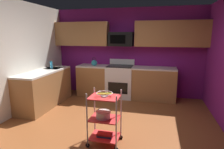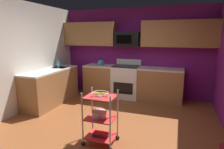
# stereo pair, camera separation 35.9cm
# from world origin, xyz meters

# --- Properties ---
(floor) EXTENTS (4.40, 4.80, 0.04)m
(floor) POSITION_xyz_m (0.00, 0.00, -0.02)
(floor) COLOR brown
(floor) RESTS_ON ground
(wall_back) EXTENTS (4.52, 0.06, 2.60)m
(wall_back) POSITION_xyz_m (0.00, 2.43, 1.30)
(wall_back) COLOR #751970
(wall_back) RESTS_ON ground
(wall_left) EXTENTS (0.06, 4.80, 2.60)m
(wall_left) POSITION_xyz_m (-2.23, 0.00, 1.30)
(wall_left) COLOR silver
(wall_left) RESTS_ON ground
(counter_run) EXTENTS (3.63, 2.38, 0.92)m
(counter_run) POSITION_xyz_m (-0.74, 1.64, 0.46)
(counter_run) COLOR #9E6B3D
(counter_run) RESTS_ON ground
(oven_range) EXTENTS (0.76, 0.65, 1.10)m
(oven_range) POSITION_xyz_m (-0.16, 2.10, 0.48)
(oven_range) COLOR white
(oven_range) RESTS_ON ground
(upper_cabinets) EXTENTS (4.40, 0.33, 0.70)m
(upper_cabinets) POSITION_xyz_m (0.03, 2.23, 1.85)
(upper_cabinets) COLOR #9E6B3D
(microwave) EXTENTS (0.70, 0.39, 0.40)m
(microwave) POSITION_xyz_m (-0.16, 2.21, 1.70)
(microwave) COLOR black
(rolling_cart) EXTENTS (0.55, 0.40, 0.91)m
(rolling_cart) POSITION_xyz_m (0.11, -0.47, 0.45)
(rolling_cart) COLOR silver
(rolling_cart) RESTS_ON ground
(fruit_bowl) EXTENTS (0.27, 0.27, 0.07)m
(fruit_bowl) POSITION_xyz_m (0.11, -0.47, 0.88)
(fruit_bowl) COLOR silver
(fruit_bowl) RESTS_ON rolling_cart
(mixing_bowl_large) EXTENTS (0.25, 0.25, 0.11)m
(mixing_bowl_large) POSITION_xyz_m (0.08, -0.47, 0.52)
(mixing_bowl_large) COLOR silver
(mixing_bowl_large) RESTS_ON rolling_cart
(book_stack) EXTENTS (0.27, 0.17, 0.06)m
(book_stack) POSITION_xyz_m (0.11, -0.47, 0.16)
(book_stack) COLOR #1E4C8C
(book_stack) RESTS_ON rolling_cart
(kettle) EXTENTS (0.21, 0.18, 0.26)m
(kettle) POSITION_xyz_m (-0.95, 2.10, 1.00)
(kettle) COLOR teal
(kettle) RESTS_ON counter_run
(dish_soap_bottle) EXTENTS (0.06, 0.06, 0.20)m
(dish_soap_bottle) POSITION_xyz_m (-1.88, 1.24, 1.02)
(dish_soap_bottle) COLOR #2D8CBF
(dish_soap_bottle) RESTS_ON counter_run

